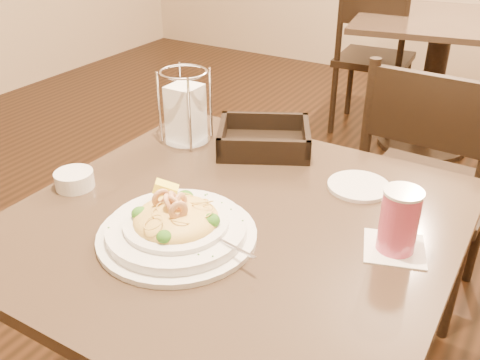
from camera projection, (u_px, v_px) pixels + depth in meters
The scene contains 10 objects.
main_table at pixel (236, 302), 1.27m from camera, with size 0.90×0.90×0.76m.
background_table at pixel (436, 61), 2.98m from camera, with size 1.04×1.04×0.76m.
dining_chair_near at pixel (425, 183), 1.81m from camera, with size 0.44×0.44×0.93m.
dining_chair_far at pixel (373, 54), 3.19m from camera, with size 0.45×0.45×0.93m.
pasta_bowl at pixel (176, 225), 1.07m from camera, with size 0.36×0.32×0.10m.
drink_glass at pixel (399, 221), 1.01m from camera, with size 0.15×0.15×0.13m.
bread_basket at pixel (264, 141), 1.43m from camera, with size 0.30×0.28×0.07m.
napkin_caddy at pixel (186, 112), 1.44m from camera, with size 0.13×0.13×0.20m.
side_plate at pixel (359, 186), 1.25m from camera, with size 0.15×0.15×0.01m, color white.
butter_ramekin at pixel (74, 180), 1.25m from camera, with size 0.09×0.09×0.04m, color white.
Camera 1 is at (0.50, -0.82, 1.39)m, focal length 40.00 mm.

